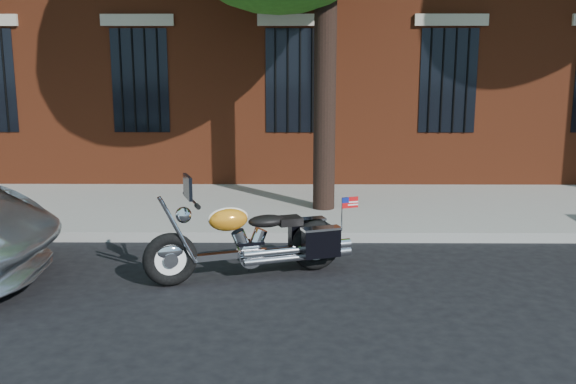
{
  "coord_description": "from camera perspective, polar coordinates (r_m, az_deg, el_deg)",
  "views": [
    {
      "loc": [
        -0.01,
        -7.6,
        2.53
      ],
      "look_at": [
        -0.08,
        0.8,
        0.85
      ],
      "focal_mm": 40.0,
      "sensor_mm": 36.0,
      "label": 1
    }
  ],
  "objects": [
    {
      "name": "motorcycle",
      "position": [
        7.7,
        -2.85,
        -4.47
      ],
      "size": [
        2.52,
        1.24,
        1.28
      ],
      "rotation": [
        0.0,
        0.0,
        0.34
      ],
      "color": "black",
      "rests_on": "ground"
    },
    {
      "name": "sidewalk",
      "position": [
        11.13,
        0.51,
        -1.4
      ],
      "size": [
        40.0,
        3.6,
        0.15
      ],
      "primitive_type": "cube",
      "color": "gray",
      "rests_on": "ground"
    },
    {
      "name": "ground",
      "position": [
        8.01,
        0.53,
        -7.08
      ],
      "size": [
        120.0,
        120.0,
        0.0
      ],
      "primitive_type": "plane",
      "color": "black",
      "rests_on": "ground"
    },
    {
      "name": "curb",
      "position": [
        9.31,
        0.52,
        -3.95
      ],
      "size": [
        40.0,
        0.16,
        0.15
      ],
      "primitive_type": "cube",
      "color": "gray",
      "rests_on": "ground"
    }
  ]
}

